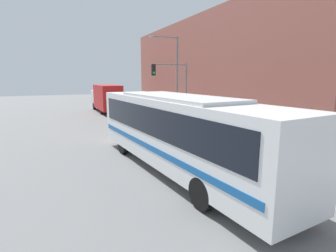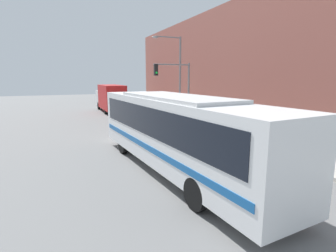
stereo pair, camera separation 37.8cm
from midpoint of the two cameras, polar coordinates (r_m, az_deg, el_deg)
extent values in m
plane|color=slate|center=(10.08, 12.80, -13.50)|extent=(120.00, 120.00, 0.00)
cube|color=#B7B2A8|center=(29.93, -0.60, 2.87)|extent=(2.76, 70.00, 0.18)
cube|color=brown|center=(27.94, 11.45, 11.99)|extent=(6.00, 29.30, 9.77)
cube|color=white|center=(11.20, 2.32, -1.01)|extent=(3.42, 12.21, 2.75)
cube|color=black|center=(11.11, 2.34, 1.49)|extent=(3.38, 11.25, 1.15)
cube|color=#19599E|center=(11.34, 2.30, -4.01)|extent=(3.42, 11.73, 0.24)
cube|color=silver|center=(11.01, 2.38, 6.28)|extent=(2.78, 6.79, 0.16)
cylinder|color=black|center=(15.19, -1.31, -2.94)|extent=(0.37, 1.07, 1.05)
cylinder|color=black|center=(14.38, -9.02, -3.84)|extent=(0.37, 1.07, 1.05)
cylinder|color=black|center=(9.71, 18.11, -11.36)|extent=(0.37, 1.07, 1.05)
cylinder|color=black|center=(8.39, 7.46, -14.48)|extent=(0.37, 1.07, 1.05)
cube|color=#B21919|center=(31.44, -11.84, 6.20)|extent=(2.22, 6.08, 2.75)
cube|color=silver|center=(35.60, -13.19, 5.98)|extent=(2.11, 2.36, 1.95)
cylinder|color=black|center=(35.12, -14.54, 4.26)|extent=(0.25, 0.90, 0.90)
cylinder|color=black|center=(30.27, -13.09, 3.38)|extent=(0.25, 0.90, 0.90)
cylinder|color=gold|center=(16.57, 17.44, -2.54)|extent=(0.24, 0.24, 0.56)
sphere|color=gold|center=(16.50, 17.50, -1.34)|extent=(0.23, 0.23, 0.23)
cylinder|color=gold|center=(16.47, 17.74, -2.53)|extent=(0.11, 0.14, 0.11)
cylinder|color=slate|center=(22.87, 4.98, 7.11)|extent=(0.16, 0.16, 5.09)
cylinder|color=slate|center=(22.14, 1.33, 13.23)|extent=(3.20, 0.11, 0.11)
cube|color=black|center=(21.58, -2.14, 12.10)|extent=(0.30, 0.24, 0.90)
sphere|color=#19D83F|center=(21.45, -2.00, 11.51)|extent=(0.18, 0.18, 0.18)
cylinder|color=slate|center=(18.77, 11.74, -0.13)|extent=(0.06, 0.06, 0.98)
cylinder|color=#4C4C51|center=(18.67, 11.81, 1.68)|extent=(0.14, 0.14, 0.22)
cylinder|color=slate|center=(24.58, 3.09, 10.17)|extent=(0.18, 0.18, 7.50)
cylinder|color=slate|center=(24.33, 0.48, 18.80)|extent=(2.42, 0.11, 0.11)
ellipsoid|color=gray|center=(23.86, -2.33, 18.76)|extent=(0.56, 0.28, 0.20)
cylinder|color=#23283D|center=(23.99, 4.85, 2.05)|extent=(0.28, 0.28, 0.75)
cylinder|color=#338C4C|center=(23.90, 4.88, 3.68)|extent=(0.34, 0.34, 0.62)
sphere|color=tan|center=(23.85, 4.89, 4.67)|extent=(0.20, 0.20, 0.20)
camera|label=1|loc=(0.19, -89.25, 0.14)|focal=28.00mm
camera|label=2|loc=(0.19, 90.75, -0.14)|focal=28.00mm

